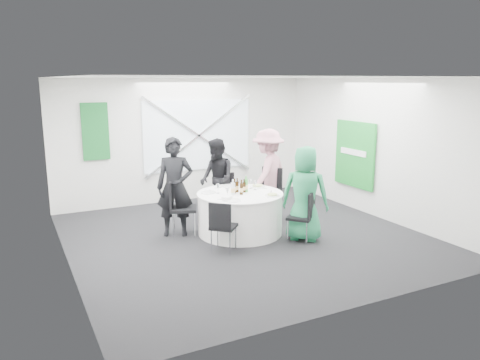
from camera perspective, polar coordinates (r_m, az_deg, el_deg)
name	(u,v)px	position (r m, az deg, el deg)	size (l,w,h in m)	color
floor	(245,236)	(8.47, 0.61, -6.88)	(6.00, 6.00, 0.00)	black
ceiling	(245,77)	(8.01, 0.66, 12.42)	(6.00, 6.00, 0.00)	silver
wall_back	(185,140)	(10.85, -6.67, 4.85)	(6.00, 6.00, 0.00)	white
wall_front	(362,198)	(5.68, 14.65, -2.12)	(6.00, 6.00, 0.00)	white
wall_left	(62,175)	(7.28, -20.87, 0.55)	(6.00, 6.00, 0.00)	white
wall_right	(377,148)	(9.85, 16.38, 3.71)	(6.00, 6.00, 0.00)	white
window_panel	(198,135)	(10.90, -5.13, 5.45)	(2.60, 0.03, 1.60)	silver
window_brace_a	(199,135)	(10.87, -5.05, 5.43)	(0.05, 0.05, 3.16)	silver
window_brace_b	(199,135)	(10.87, -5.05, 5.43)	(0.05, 0.05, 3.16)	silver
green_banner	(95,132)	(10.26, -17.21, 5.67)	(0.55, 0.04, 1.20)	#125B2A
green_sign	(355,154)	(10.28, 13.80, 3.06)	(0.05, 1.20, 1.40)	#198B2C
banquet_table	(240,213)	(8.52, 0.00, -4.07)	(1.56, 1.56, 0.76)	white
chair_back	(226,192)	(9.50, -1.71, -1.46)	(0.48, 0.49, 0.90)	black
chair_back_left	(178,203)	(8.44, -7.54, -2.82)	(0.60, 0.60, 1.01)	black
chair_back_right	(269,189)	(9.44, 3.57, -1.08)	(0.65, 0.64, 1.03)	black
chair_front_right	(305,213)	(8.12, 7.91, -4.01)	(0.57, 0.57, 0.89)	black
chair_front_left	(222,223)	(7.55, -2.20, -5.29)	(0.55, 0.55, 0.86)	black
person_man_back_left	(175,187)	(8.40, -7.94, -0.84)	(0.65, 0.43, 1.78)	black
person_man_back	(217,179)	(9.38, -2.85, 0.13)	(0.79, 0.43, 1.62)	black
person_woman_pink	(268,173)	(9.49, 3.42, 0.82)	(1.16, 0.54, 1.80)	#C37E8D
person_woman_green	(305,194)	(8.16, 7.92, -1.65)	(0.81, 0.53, 1.66)	#268C58
plate_back	(229,186)	(8.93, -1.35, -0.76)	(0.29, 0.29, 0.01)	white
plate_back_left	(208,192)	(8.46, -3.89, -1.52)	(0.28, 0.28, 0.01)	white
plate_back_right	(257,186)	(8.92, 2.15, -0.73)	(0.29, 0.29, 0.04)	white
plate_front_right	(272,195)	(8.24, 3.96, -1.84)	(0.26, 0.26, 0.04)	white
plate_front_left	(232,200)	(7.89, -0.96, -2.50)	(0.28, 0.28, 0.01)	white
napkin	(227,198)	(7.93, -1.61, -2.17)	(0.19, 0.13, 0.05)	white
beer_bottle_a	(235,187)	(8.39, -0.66, -0.92)	(0.06, 0.06, 0.27)	#341E09
beer_bottle_b	(237,187)	(8.49, -0.34, -0.81)	(0.06, 0.06, 0.26)	#341E09
beer_bottle_c	(244,187)	(8.46, 0.51, -0.89)	(0.06, 0.06, 0.24)	#341E09
beer_bottle_d	(241,189)	(8.29, 0.17, -1.09)	(0.06, 0.06, 0.27)	#341E09
green_water_bottle	(246,186)	(8.49, 0.73, -0.69)	(0.08, 0.08, 0.29)	green
clear_water_bottle	(233,189)	(8.27, -0.87, -1.10)	(0.08, 0.08, 0.28)	silver
wine_glass_a	(255,183)	(8.65, 1.88, -0.39)	(0.07, 0.07, 0.17)	white
wine_glass_b	(251,182)	(8.74, 1.31, -0.26)	(0.07, 0.07, 0.17)	white
wine_glass_c	(227,190)	(8.08, -1.55, -1.28)	(0.07, 0.07, 0.17)	white
wine_glass_d	(218,186)	(8.39, -2.71, -0.79)	(0.07, 0.07, 0.17)	white
fork_a	(237,186)	(8.98, -0.40, -0.71)	(0.01, 0.15, 0.01)	silver
knife_a	(218,188)	(8.82, -2.70, -0.96)	(0.01, 0.15, 0.01)	silver
fork_b	(268,197)	(8.15, 3.47, -2.07)	(0.01, 0.15, 0.01)	silver
knife_b	(271,192)	(8.54, 3.81, -1.42)	(0.01, 0.15, 0.01)	silver
fork_c	(210,191)	(8.60, -3.69, -1.32)	(0.01, 0.15, 0.01)	silver
knife_c	(208,194)	(8.35, -3.89, -1.74)	(0.01, 0.15, 0.01)	silver
fork_d	(264,188)	(8.79, 2.92, -1.01)	(0.01, 0.15, 0.01)	silver
knife_d	(250,186)	(8.95, 1.26, -0.75)	(0.01, 0.15, 0.01)	silver
fork_e	(220,199)	(7.98, -2.40, -2.37)	(0.01, 0.15, 0.01)	silver
knife_e	(236,201)	(7.87, -0.46, -2.56)	(0.01, 0.15, 0.01)	silver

